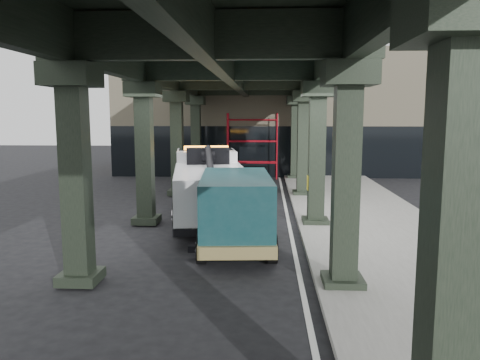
% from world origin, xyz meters
% --- Properties ---
extents(ground, '(90.00, 90.00, 0.00)m').
position_xyz_m(ground, '(0.00, 0.00, 0.00)').
color(ground, black).
rests_on(ground, ground).
extents(sidewalk, '(5.00, 40.00, 0.15)m').
position_xyz_m(sidewalk, '(4.50, 2.00, 0.07)').
color(sidewalk, gray).
rests_on(sidewalk, ground).
extents(lane_stripe, '(0.12, 38.00, 0.01)m').
position_xyz_m(lane_stripe, '(1.70, 2.00, 0.01)').
color(lane_stripe, silver).
rests_on(lane_stripe, ground).
extents(viaduct, '(7.40, 32.00, 6.40)m').
position_xyz_m(viaduct, '(-0.40, 2.00, 5.46)').
color(viaduct, black).
rests_on(viaduct, ground).
extents(building, '(22.00, 10.00, 8.00)m').
position_xyz_m(building, '(2.00, 20.00, 4.00)').
color(building, '#C6B793').
rests_on(building, ground).
extents(scaffolding, '(3.08, 0.88, 4.00)m').
position_xyz_m(scaffolding, '(0.00, 14.64, 2.11)').
color(scaffolding, '#B00E1B').
rests_on(scaffolding, ground).
extents(tow_truck, '(3.64, 8.71, 2.78)m').
position_xyz_m(tow_truck, '(-1.28, 3.01, 1.36)').
color(tow_truck, black).
rests_on(tow_truck, ground).
extents(towed_van, '(2.50, 5.47, 2.16)m').
position_xyz_m(towed_van, '(-0.02, -0.57, 1.16)').
color(towed_van, '#113A3F').
rests_on(towed_van, ground).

